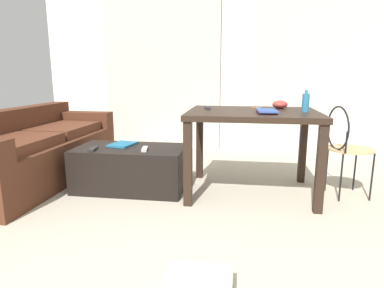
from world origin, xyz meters
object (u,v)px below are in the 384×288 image
(craft_table, at_px, (252,123))
(scissors, at_px, (256,108))
(bottle_near, at_px, (306,103))
(tv_remote_on_table, at_px, (207,108))
(magazine, at_px, (123,144))
(wire_chair, at_px, (344,141))
(tv_remote_primary, at_px, (145,149))
(book_stack, at_px, (267,111))
(bowl, at_px, (280,104))
(couch, at_px, (35,152))
(coffee_table, at_px, (131,168))
(tv_remote_secondary, at_px, (93,149))
(shoebox, at_px, (199,283))

(craft_table, relative_size, scissors, 11.65)
(bottle_near, height_order, tv_remote_on_table, bottle_near)
(craft_table, bearing_deg, magazine, 179.17)
(wire_chair, distance_m, tv_remote_primary, 1.83)
(book_stack, bearing_deg, tv_remote_primary, -179.19)
(bowl, distance_m, scissors, 0.24)
(couch, bearing_deg, bottle_near, -1.26)
(couch, relative_size, coffee_table, 1.98)
(wire_chair, bearing_deg, book_stack, -165.78)
(wire_chair, xyz_separation_m, bottle_near, (-0.37, -0.06, 0.35))
(book_stack, relative_size, tv_remote_on_table, 1.82)
(couch, xyz_separation_m, book_stack, (2.36, -0.19, 0.49))
(couch, height_order, craft_table, craft_table)
(coffee_table, height_order, bowl, bowl)
(magazine, bearing_deg, tv_remote_secondary, -115.49)
(bowl, relative_size, tv_remote_primary, 0.86)
(bottle_near, height_order, shoebox, bottle_near)
(tv_remote_on_table, distance_m, scissors, 0.50)
(wire_chair, distance_m, shoebox, 2.02)
(craft_table, bearing_deg, bottle_near, -2.44)
(coffee_table, bearing_deg, bottle_near, 1.56)
(bowl, bearing_deg, tv_remote_primary, -161.37)
(scissors, bearing_deg, bowl, -6.23)
(tv_remote_primary, bearing_deg, craft_table, -1.34)
(craft_table, distance_m, tv_remote_secondary, 1.50)
(craft_table, height_order, bottle_near, bottle_near)
(scissors, relative_size, tv_remote_secondary, 0.69)
(coffee_table, distance_m, tv_remote_on_table, 0.96)
(couch, height_order, bowl, bowl)
(tv_remote_on_table, height_order, shoebox, tv_remote_on_table)
(book_stack, relative_size, tv_remote_secondary, 1.93)
(tv_remote_on_table, bearing_deg, wire_chair, -15.70)
(scissors, distance_m, shoebox, 2.03)
(book_stack, height_order, tv_remote_primary, book_stack)
(wire_chair, height_order, tv_remote_primary, wire_chair)
(coffee_table, xyz_separation_m, bottle_near, (1.62, 0.04, 0.66))
(bowl, xyz_separation_m, tv_remote_on_table, (-0.70, -0.17, -0.03))
(couch, height_order, tv_remote_primary, couch)
(coffee_table, bearing_deg, wire_chair, 2.86)
(book_stack, bearing_deg, bottle_near, 20.17)
(wire_chair, distance_m, book_stack, 0.79)
(bottle_near, xyz_separation_m, tv_remote_primary, (-1.45, -0.14, -0.44))
(coffee_table, relative_size, book_stack, 3.71)
(book_stack, relative_size, scissors, 2.81)
(scissors, bearing_deg, book_stack, -79.74)
(scissors, height_order, tv_remote_primary, scissors)
(book_stack, bearing_deg, magazine, 173.23)
(couch, relative_size, magazine, 7.85)
(couch, bearing_deg, tv_remote_on_table, 1.80)
(coffee_table, xyz_separation_m, craft_table, (1.16, 0.06, 0.47))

